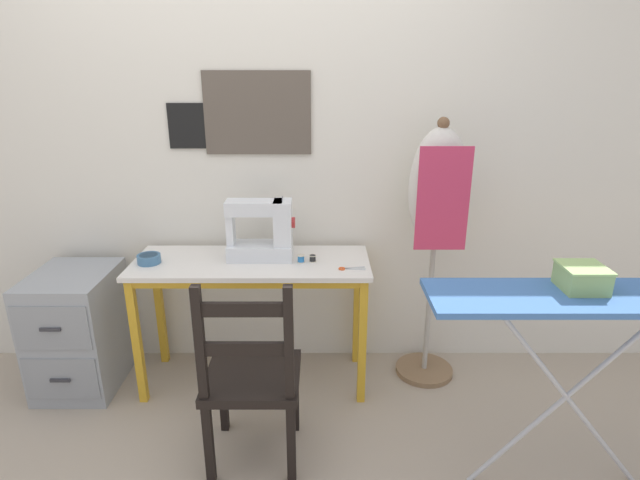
{
  "coord_description": "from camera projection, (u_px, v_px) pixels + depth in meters",
  "views": [
    {
      "loc": [
        0.36,
        -2.16,
        1.65
      ],
      "look_at": [
        0.35,
        0.21,
        0.83
      ],
      "focal_mm": 28.0,
      "sensor_mm": 36.0,
      "label": 1
    }
  ],
  "objects": [
    {
      "name": "ground_plane",
      "position": [
        253.0,
        405.0,
        2.59
      ],
      "size": [
        14.0,
        14.0,
        0.0
      ],
      "primitive_type": "plane",
      "color": "tan"
    },
    {
      "name": "wall_back",
      "position": [
        255.0,
        143.0,
        2.67
      ],
      "size": [
        10.0,
        0.07,
        2.55
      ],
      "color": "silver",
      "rests_on": "ground_plane"
    },
    {
      "name": "sewing_table",
      "position": [
        253.0,
        278.0,
        2.59
      ],
      "size": [
        1.22,
        0.46,
        0.71
      ],
      "color": "silver",
      "rests_on": "ground_plane"
    },
    {
      "name": "sewing_machine",
      "position": [
        265.0,
        231.0,
        2.56
      ],
      "size": [
        0.35,
        0.16,
        0.33
      ],
      "color": "white",
      "rests_on": "sewing_table"
    },
    {
      "name": "fabric_bowl",
      "position": [
        150.0,
        258.0,
        2.53
      ],
      "size": [
        0.12,
        0.12,
        0.04
      ],
      "color": "teal",
      "rests_on": "sewing_table"
    },
    {
      "name": "scissors",
      "position": [
        349.0,
        269.0,
        2.46
      ],
      "size": [
        0.13,
        0.05,
        0.01
      ],
      "color": "silver",
      "rests_on": "sewing_table"
    },
    {
      "name": "thread_spool_near_machine",
      "position": [
        302.0,
        259.0,
        2.54
      ],
      "size": [
        0.04,
        0.04,
        0.04
      ],
      "color": "#2875C1",
      "rests_on": "sewing_table"
    },
    {
      "name": "thread_spool_mid_table",
      "position": [
        314.0,
        258.0,
        2.55
      ],
      "size": [
        0.04,
        0.04,
        0.03
      ],
      "color": "black",
      "rests_on": "sewing_table"
    },
    {
      "name": "wooden_chair",
      "position": [
        253.0,
        378.0,
        2.1
      ],
      "size": [
        0.4,
        0.38,
        0.9
      ],
      "color": "black",
      "rests_on": "ground_plane"
    },
    {
      "name": "filing_cabinet",
      "position": [
        80.0,
        330.0,
        2.68
      ],
      "size": [
        0.4,
        0.5,
        0.65
      ],
      "color": "#93999E",
      "rests_on": "ground_plane"
    },
    {
      "name": "dress_form",
      "position": [
        438.0,
        204.0,
        2.53
      ],
      "size": [
        0.32,
        0.32,
        1.43
      ],
      "color": "#846647",
      "rests_on": "ground_plane"
    },
    {
      "name": "ironing_board",
      "position": [
        585.0,
        307.0,
        1.84
      ],
      "size": [
        1.16,
        0.3,
        0.88
      ],
      "color": "#3D6BAD",
      "rests_on": "ground_plane"
    },
    {
      "name": "storage_box",
      "position": [
        583.0,
        278.0,
        1.85
      ],
      "size": [
        0.16,
        0.16,
        0.09
      ],
      "color": "#8EB266",
      "rests_on": "ironing_board"
    }
  ]
}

